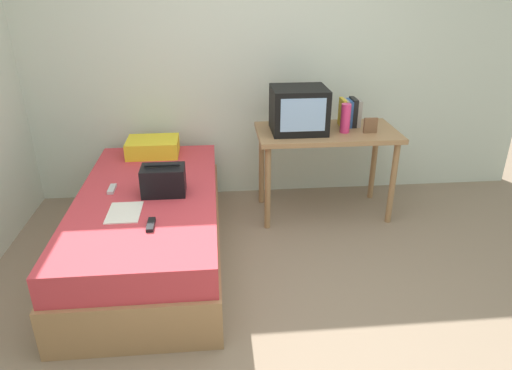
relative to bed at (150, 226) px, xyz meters
The scene contains 13 objects.
ground_plane 1.22m from the bed, 46.63° to the right, with size 8.00×8.00×0.00m, color #84705B.
wall_back 1.74m from the bed, 54.35° to the left, with size 5.20×0.10×2.60m, color silver.
bed is the anchor object (origin of this frame).
desk 1.59m from the bed, 22.77° to the left, with size 1.16×0.60×0.76m.
tv 1.48m from the bed, 26.87° to the left, with size 0.44×0.39×0.36m.
water_bottle 1.75m from the bed, 18.94° to the left, with size 0.08×0.08×0.24m, color #E53372.
book_row 1.89m from the bed, 23.37° to the left, with size 0.16×0.17×0.24m.
picture_frame 1.91m from the bed, 15.83° to the left, with size 0.11×0.02×0.13m, color brown.
pillow 0.85m from the bed, 92.57° to the left, with size 0.43×0.33×0.14m, color yellow.
handbag 0.39m from the bed, ahead, with size 0.30×0.20×0.22m.
magazine 0.41m from the bed, 110.45° to the right, with size 0.21×0.29×0.01m, color white.
remote_dark 0.56m from the bed, 80.10° to the right, with size 0.04×0.16×0.02m, color black.
remote_silver 0.38m from the bed, 164.39° to the left, with size 0.04×0.14×0.02m, color #B7B7BC.
Camera 1 is at (-0.32, -2.13, 1.93)m, focal length 32.35 mm.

